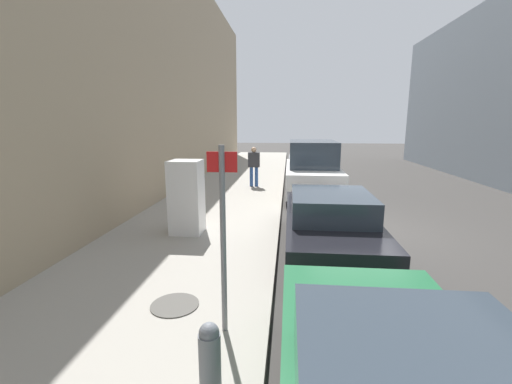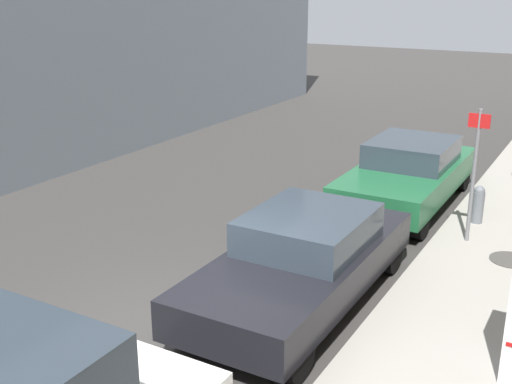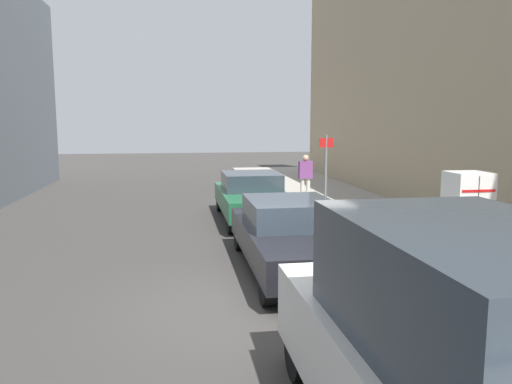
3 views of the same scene
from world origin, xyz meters
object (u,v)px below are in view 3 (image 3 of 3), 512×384
street_sign_post (326,175)px  parked_van_white (472,367)px  pedestrian_walking_far (305,175)px  parked_sedan_dark (291,235)px  fire_hydrant (313,205)px  discarded_refrigerator (466,218)px  parked_sedan_green (252,196)px

street_sign_post → parked_van_white: (1.67, 9.27, -0.47)m
pedestrian_walking_far → parked_sedan_dark: size_ratio=0.34×
street_sign_post → pedestrian_walking_far: size_ratio=1.49×
fire_hydrant → street_sign_post: bearing=92.5°
discarded_refrigerator → pedestrian_walking_far: 7.96m
fire_hydrant → parked_sedan_dark: size_ratio=0.16×
fire_hydrant → parked_sedan_green: size_ratio=0.16×
parked_van_white → discarded_refrigerator: bearing=-121.4°
parked_sedan_dark → street_sign_post: bearing=-117.1°
discarded_refrigerator → fire_hydrant: bearing=-70.9°
parked_sedan_dark → parked_van_white: bearing=90.0°
fire_hydrant → parked_sedan_dark: parked_sedan_dark is taller
fire_hydrant → parked_sedan_green: bearing=-27.4°
parked_sedan_dark → parked_van_white: (-0.00, 6.01, 0.34)m
parked_van_white → pedestrian_walking_far: bearing=-99.3°
discarded_refrigerator → parked_van_white: bearing=58.6°
pedestrian_walking_far → parked_sedan_dark: bearing=-53.1°
discarded_refrigerator → street_sign_post: 4.21m
pedestrian_walking_far → parked_sedan_green: size_ratio=0.35×
street_sign_post → parked_van_white: street_sign_post is taller
pedestrian_walking_far → discarded_refrigerator: bearing=-28.3°
parked_van_white → fire_hydrant: bearing=-99.0°
fire_hydrant → parked_van_white: (1.62, 10.28, 0.49)m
discarded_refrigerator → parked_sedan_dark: 3.38m
parked_van_white → parked_sedan_dark: bearing=-90.0°
pedestrian_walking_far → parked_van_white: (2.18, 13.30, -0.04)m
street_sign_post → pedestrian_walking_far: bearing=-97.3°
street_sign_post → parked_sedan_dark: size_ratio=0.51×
discarded_refrigerator → fire_hydrant: (1.68, -4.86, -0.50)m
street_sign_post → fire_hydrant: size_ratio=3.23×
discarded_refrigerator → parked_sedan_dark: size_ratio=0.38×
discarded_refrigerator → parked_sedan_green: bearing=-59.9°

